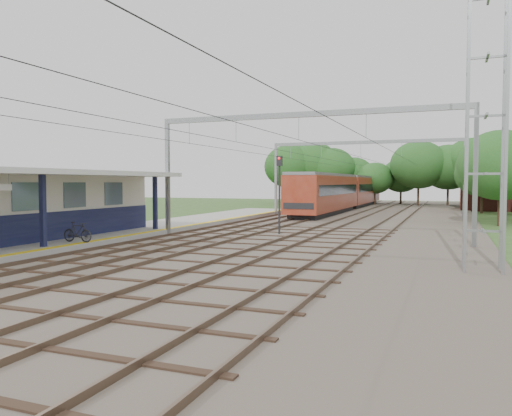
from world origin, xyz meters
The scene contains 14 objects.
ground centered at (0.00, 0.00, 0.00)m, with size 160.00×160.00×0.00m, color #2D4C1E.
ballast_bed centered at (4.00, 30.00, 0.05)m, with size 18.00×90.00×0.10m, color #473D33.
platform centered at (-7.50, 14.00, 0.17)m, with size 5.00×52.00×0.35m, color gray.
yellow_stripe centered at (-5.25, 14.00, 0.35)m, with size 0.45×52.00×0.01m, color yellow.
station_building centered at (-8.88, 7.00, 2.04)m, with size 3.41×18.00×3.40m.
canopy centered at (-7.77, 6.00, 3.64)m, with size 6.40×20.00×3.44m.
rail_tracks centered at (1.50, 30.00, 0.18)m, with size 11.80×88.00×0.15m.
catenary_system centered at (3.39, 25.28, 5.51)m, with size 17.22×88.00×7.00m.
lattice_pylon centered at (12.00, 8.00, 6.00)m, with size 1.30×1.30×12.00m.
tree_band centered at (3.84, 57.12, 4.92)m, with size 31.72×30.88×8.82m.
house_far centered at (16.00, 52.00, 3.23)m, with size 8.00×6.12×8.66m.
bicycle centered at (-5.60, 7.83, 0.84)m, with size 0.46×1.63×0.98m, color black.
train centered at (-0.50, 46.33, 2.21)m, with size 3.02×37.61×3.96m.
signal_post centered at (1.35, 17.24, 3.12)m, with size 0.34×0.28×4.78m.
Camera 1 is at (10.90, -11.07, 3.20)m, focal length 35.00 mm.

